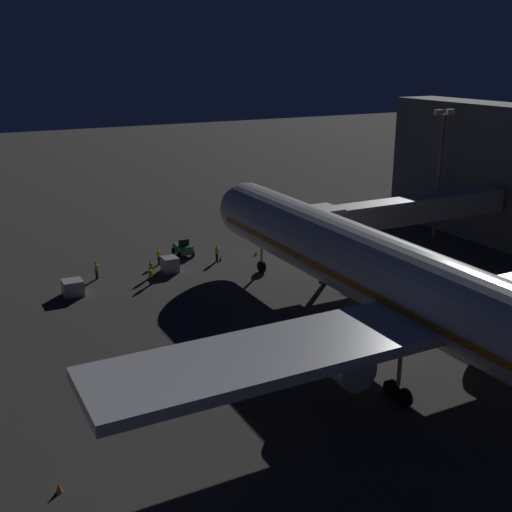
% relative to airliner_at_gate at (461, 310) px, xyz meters
% --- Properties ---
extents(ground_plane, '(320.00, 320.00, 0.00)m').
position_rel_airliner_at_gate_xyz_m(ground_plane, '(0.00, -8.22, -5.91)').
color(ground_plane, '#383533').
extents(airliner_at_gate, '(48.50, 68.92, 19.81)m').
position_rel_airliner_at_gate_xyz_m(airliner_at_gate, '(0.00, 0.00, 0.00)').
color(airliner_at_gate, silver).
rests_on(airliner_at_gate, ground_plane).
extents(jet_bridge, '(25.21, 3.40, 7.51)m').
position_rel_airliner_at_gate_xyz_m(jet_bridge, '(-13.34, -22.75, 0.06)').
color(jet_bridge, '#9E9E99').
rests_on(jet_bridge, ground_plane).
extents(apron_floodlight_mast, '(2.90, 0.50, 15.49)m').
position_rel_airliner_at_gate_xyz_m(apron_floodlight_mast, '(-25.50, -29.78, 3.23)').
color(apron_floodlight_mast, '#59595E').
rests_on(apron_floodlight_mast, ground_plane).
extents(pushback_tug, '(1.86, 2.62, 1.95)m').
position_rel_airliner_at_gate_xyz_m(pushback_tug, '(5.15, -36.86, -5.13)').
color(pushback_tug, '#287038').
rests_on(pushback_tug, ground_plane).
extents(baggage_container_near_belt, '(1.85, 1.81, 1.48)m').
position_rel_airliner_at_gate_xyz_m(baggage_container_near_belt, '(18.87, -30.07, -5.17)').
color(baggage_container_near_belt, '#B7BABF').
rests_on(baggage_container_near_belt, ground_plane).
extents(baggage_container_mid_row, '(1.55, 1.73, 1.54)m').
position_rel_airliner_at_gate_xyz_m(baggage_container_mid_row, '(8.35, -32.33, -5.14)').
color(baggage_container_mid_row, '#B7BABF').
rests_on(baggage_container_mid_row, ground_plane).
extents(ground_crew_near_nose_gear, '(0.40, 0.40, 1.85)m').
position_rel_airliner_at_gate_xyz_m(ground_crew_near_nose_gear, '(8.64, -34.99, -4.89)').
color(ground_crew_near_nose_gear, black).
rests_on(ground_crew_near_nose_gear, ground_plane).
extents(ground_crew_by_belt_loader, '(0.40, 0.40, 1.85)m').
position_rel_airliner_at_gate_xyz_m(ground_crew_by_belt_loader, '(10.74, -31.42, -4.89)').
color(ground_crew_by_belt_loader, black).
rests_on(ground_crew_by_belt_loader, ground_plane).
extents(ground_crew_marshaller_fwd, '(0.40, 0.40, 1.82)m').
position_rel_airliner_at_gate_xyz_m(ground_crew_marshaller_fwd, '(2.63, -33.12, -4.91)').
color(ground_crew_marshaller_fwd, black).
rests_on(ground_crew_marshaller_fwd, ground_plane).
extents(ground_crew_under_port_wing, '(0.40, 0.40, 1.76)m').
position_rel_airliner_at_gate_xyz_m(ground_crew_under_port_wing, '(15.76, -33.51, -4.94)').
color(ground_crew_under_port_wing, black).
rests_on(ground_crew_under_port_wing, ground_plane).
extents(ground_crew_by_tug, '(0.40, 0.40, 1.76)m').
position_rel_airliner_at_gate_xyz_m(ground_crew_by_tug, '(11.44, -29.44, -4.94)').
color(ground_crew_by_tug, black).
rests_on(ground_crew_by_tug, ground_plane).
extents(traffic_cone_nose_port, '(0.36, 0.36, 0.55)m').
position_rel_airliner_at_gate_xyz_m(traffic_cone_nose_port, '(-2.20, -33.12, -5.63)').
color(traffic_cone_nose_port, orange).
rests_on(traffic_cone_nose_port, ground_plane).
extents(traffic_cone_nose_starboard, '(0.36, 0.36, 0.55)m').
position_rel_airliner_at_gate_xyz_m(traffic_cone_nose_starboard, '(2.20, -33.12, -5.63)').
color(traffic_cone_nose_starboard, orange).
rests_on(traffic_cone_nose_starboard, ground_plane).
extents(traffic_cone_wingtip_svc_side, '(0.36, 0.36, 0.55)m').
position_rel_airliner_at_gate_xyz_m(traffic_cone_wingtip_svc_side, '(25.75, -1.72, -5.63)').
color(traffic_cone_wingtip_svc_side, orange).
rests_on(traffic_cone_wingtip_svc_side, ground_plane).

